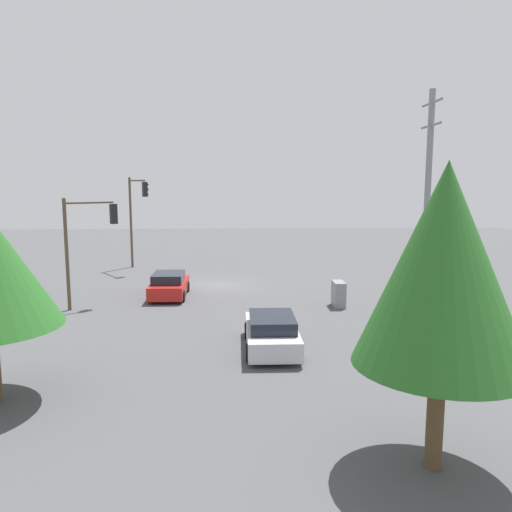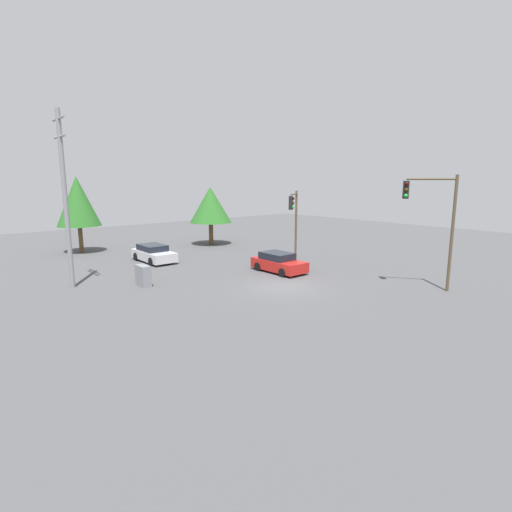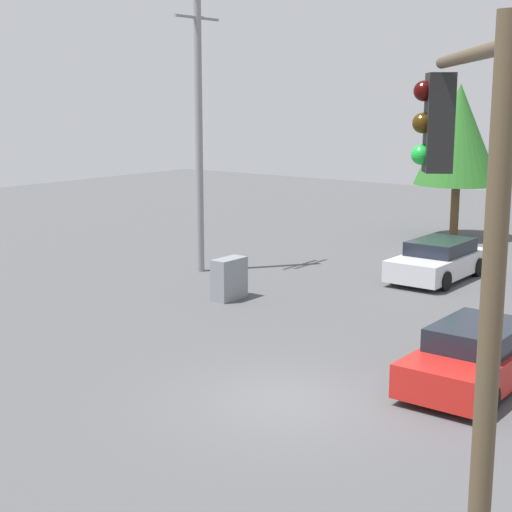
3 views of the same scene
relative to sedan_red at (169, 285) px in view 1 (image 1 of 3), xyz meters
name	(u,v)px [view 1 (image 1 of 3)]	position (x,y,z in m)	size (l,w,h in m)	color
ground_plane	(219,285)	(3.23, -2.73, -0.68)	(80.00, 80.00, 0.00)	#4C4C4F
sedan_red	(169,285)	(0.00, 0.00, 0.00)	(4.17, 2.02, 1.41)	red
sedan_silver	(272,332)	(-9.31, -5.22, 0.00)	(4.46, 2.07, 1.39)	silver
traffic_signal_main	(87,234)	(-2.22, 3.83, 3.19)	(1.75, 2.39, 5.71)	brown
traffic_signal_cross	(136,208)	(9.46, 3.59, 3.94)	(2.56, 1.88, 6.88)	brown
utility_pole_tall	(427,201)	(-5.17, -12.73, 4.95)	(2.20, 0.28, 10.65)	gray
electrical_cabinet	(339,294)	(-2.62, -9.22, -0.01)	(1.19, 0.57, 1.33)	gray
tree_left	(444,266)	(-17.65, -8.32, 4.00)	(3.84, 3.84, 6.94)	brown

